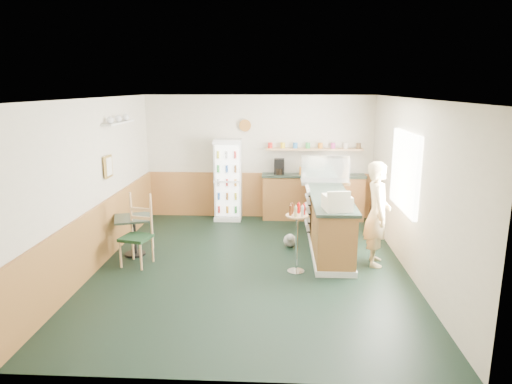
# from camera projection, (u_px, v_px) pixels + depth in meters

# --- Properties ---
(ground) EXTENTS (6.00, 6.00, 0.00)m
(ground) POSITION_uv_depth(u_px,v_px,m) (251.00, 266.00, 7.48)
(ground) COLOR black
(ground) RESTS_ON ground
(room_envelope) EXTENTS (5.04, 6.02, 2.72)m
(room_envelope) POSITION_uv_depth(u_px,v_px,m) (240.00, 167.00, 7.85)
(room_envelope) COLOR beige
(room_envelope) RESTS_ON ground
(service_counter) EXTENTS (0.68, 3.01, 1.01)m
(service_counter) POSITION_uv_depth(u_px,v_px,m) (328.00, 222.00, 8.35)
(service_counter) COLOR #9D5B32
(service_counter) RESTS_ON ground
(back_counter) EXTENTS (2.24, 0.42, 1.69)m
(back_counter) POSITION_uv_depth(u_px,v_px,m) (312.00, 195.00, 10.02)
(back_counter) COLOR #9D5B32
(back_counter) RESTS_ON ground
(drinks_fridge) EXTENTS (0.58, 0.52, 1.77)m
(drinks_fridge) POSITION_uv_depth(u_px,v_px,m) (228.00, 180.00, 9.97)
(drinks_fridge) COLOR white
(drinks_fridge) RESTS_ON ground
(display_case) EXTENTS (0.93, 0.49, 0.53)m
(display_case) POSITION_uv_depth(u_px,v_px,m) (325.00, 170.00, 8.95)
(display_case) COLOR silver
(display_case) RESTS_ON service_counter
(cash_register) EXTENTS (0.46, 0.48, 0.23)m
(cash_register) POSITION_uv_depth(u_px,v_px,m) (337.00, 203.00, 7.04)
(cash_register) COLOR beige
(cash_register) RESTS_ON service_counter
(shopkeeper) EXTENTS (0.47, 0.61, 1.72)m
(shopkeeper) POSITION_uv_depth(u_px,v_px,m) (377.00, 214.00, 7.39)
(shopkeeper) COLOR tan
(shopkeeper) RESTS_ON ground
(condiment_stand) EXTENTS (0.35, 0.35, 1.10)m
(condiment_stand) POSITION_uv_depth(u_px,v_px,m) (297.00, 229.00, 7.09)
(condiment_stand) COLOR silver
(condiment_stand) RESTS_ON ground
(newspaper_rack) EXTENTS (0.09, 0.42, 0.84)m
(newspaper_rack) POSITION_uv_depth(u_px,v_px,m) (308.00, 208.00, 8.53)
(newspaper_rack) COLOR black
(newspaper_rack) RESTS_ON ground
(cafe_table) EXTENTS (0.79, 0.79, 0.68)m
(cafe_table) POSITION_uv_depth(u_px,v_px,m) (134.00, 228.00, 7.88)
(cafe_table) COLOR black
(cafe_table) RESTS_ON ground
(cafe_chair) EXTENTS (0.53, 0.53, 1.17)m
(cafe_chair) POSITION_uv_depth(u_px,v_px,m) (137.00, 228.00, 7.50)
(cafe_chair) COLOR black
(cafe_chair) RESTS_ON ground
(dog_doorstop) EXTENTS (0.24, 0.30, 0.28)m
(dog_doorstop) POSITION_uv_depth(u_px,v_px,m) (290.00, 240.00, 8.34)
(dog_doorstop) COLOR #979691
(dog_doorstop) RESTS_ON ground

